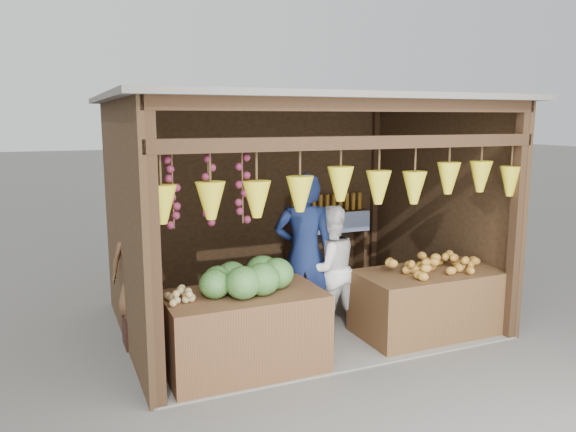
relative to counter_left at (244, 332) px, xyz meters
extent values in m
plane|color=#514F49|center=(1.05, 1.06, -0.39)|extent=(80.00, 80.00, 0.00)
cube|color=slate|center=(1.05, 1.06, -0.38)|extent=(4.00, 3.00, 0.02)
cube|color=black|center=(1.05, 2.56, 0.91)|extent=(4.00, 0.06, 2.60)
cube|color=black|center=(-0.95, 1.06, 0.91)|extent=(0.06, 3.00, 2.60)
cube|color=black|center=(3.05, 1.06, 0.91)|extent=(0.06, 3.00, 2.60)
cube|color=#605B54|center=(1.05, 1.06, 2.24)|extent=(4.30, 3.30, 0.06)
cube|color=black|center=(-0.89, -0.38, 0.91)|extent=(0.11, 0.11, 2.60)
cube|color=black|center=(2.99, -0.38, 0.91)|extent=(0.11, 0.11, 2.60)
cube|color=black|center=(-0.89, 2.50, 0.91)|extent=(0.11, 0.11, 2.60)
cube|color=black|center=(2.99, 2.50, 0.91)|extent=(0.11, 0.11, 2.60)
cube|color=black|center=(1.05, -0.38, 1.81)|extent=(4.00, 0.12, 0.12)
cube|color=black|center=(1.05, -0.38, 2.15)|extent=(4.00, 0.12, 0.12)
cube|color=#382314|center=(2.10, 2.36, 0.66)|extent=(1.25, 0.30, 0.05)
cube|color=#382314|center=(1.51, 2.36, 0.13)|extent=(0.05, 0.28, 1.05)
cube|color=#382314|center=(2.68, 2.36, 0.13)|extent=(0.05, 0.28, 1.05)
cube|color=blue|center=(2.10, 2.20, 0.53)|extent=(1.25, 0.02, 0.30)
cube|color=#4A2B18|center=(0.00, 0.00, 0.00)|extent=(1.51, 0.85, 0.78)
cube|color=#492E18|center=(2.26, 0.08, -0.02)|extent=(1.69, 0.85, 0.73)
cube|color=black|center=(-0.83, 1.04, -0.23)|extent=(0.34, 0.34, 0.32)
imported|color=#131E48|center=(0.94, 0.65, 0.53)|extent=(0.79, 0.68, 1.84)
imported|color=white|center=(1.24, 0.63, 0.34)|extent=(0.76, 0.62, 1.46)
imported|color=brown|center=(-0.83, 1.04, 0.50)|extent=(0.64, 0.51, 1.15)
camera|label=1|loc=(-1.63, -4.88, 2.03)|focal=35.00mm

